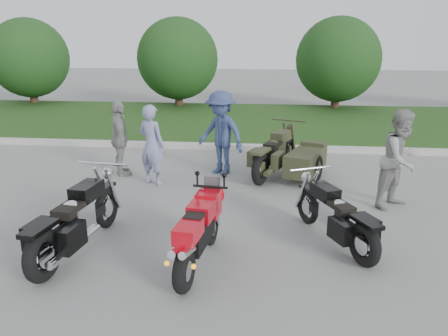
# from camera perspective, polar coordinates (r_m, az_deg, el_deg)

# --- Properties ---
(ground) EXTENTS (80.00, 80.00, 0.00)m
(ground) POSITION_cam_1_polar(r_m,az_deg,el_deg) (7.00, -4.48, -9.56)
(ground) COLOR gray
(ground) RESTS_ON ground
(curb) EXTENTS (60.00, 0.30, 0.15)m
(curb) POSITION_cam_1_polar(r_m,az_deg,el_deg) (12.60, 0.50, 2.79)
(curb) COLOR #BAB8AF
(curb) RESTS_ON ground
(grass_strip) EXTENTS (60.00, 8.00, 0.14)m
(grass_strip) POSITION_cam_1_polar(r_m,az_deg,el_deg) (16.64, 1.93, 6.17)
(grass_strip) COLOR #30581E
(grass_strip) RESTS_ON ground
(tree_far_left) EXTENTS (3.60, 3.60, 4.00)m
(tree_far_left) POSITION_cam_1_polar(r_m,az_deg,el_deg) (22.66, -24.11, 12.97)
(tree_far_left) COLOR #3F2B1C
(tree_far_left) RESTS_ON ground
(tree_mid_left) EXTENTS (3.60, 3.60, 4.00)m
(tree_mid_left) POSITION_cam_1_polar(r_m,az_deg,el_deg) (20.14, -6.06, 13.99)
(tree_mid_left) COLOR #3F2B1C
(tree_mid_left) RESTS_ON ground
(tree_mid_right) EXTENTS (3.60, 3.60, 4.00)m
(tree_mid_right) POSITION_cam_1_polar(r_m,az_deg,el_deg) (19.89, 14.67, 13.53)
(tree_mid_right) COLOR #3F2B1C
(tree_mid_right) RESTS_ON ground
(sportbike_red) EXTENTS (0.47, 1.94, 0.92)m
(sportbike_red) POSITION_cam_1_polar(r_m,az_deg,el_deg) (6.05, -3.40, -8.25)
(sportbike_red) COLOR black
(sportbike_red) RESTS_ON ground
(cruiser_left) EXTENTS (0.52, 2.47, 0.95)m
(cruiser_left) POSITION_cam_1_polar(r_m,az_deg,el_deg) (6.79, -18.93, -6.83)
(cruiser_left) COLOR black
(cruiser_left) RESTS_ON ground
(cruiser_right) EXTENTS (1.08, 2.04, 0.84)m
(cruiser_right) POSITION_cam_1_polar(r_m,az_deg,el_deg) (6.94, 14.58, -6.43)
(cruiser_right) COLOR black
(cruiser_right) RESTS_ON ground
(cruiser_sidecar) EXTENTS (1.74, 2.40, 0.97)m
(cruiser_sidecar) POSITION_cam_1_polar(r_m,az_deg,el_deg) (10.02, 8.90, 1.18)
(cruiser_sidecar) COLOR black
(cruiser_sidecar) RESTS_ON ground
(person_stripe) EXTENTS (0.75, 0.64, 1.75)m
(person_stripe) POSITION_cam_1_polar(r_m,az_deg,el_deg) (9.53, -9.41, 3.00)
(person_stripe) COLOR #7F83AD
(person_stripe) RESTS_ON ground
(person_grey) EXTENTS (1.14, 1.13, 1.86)m
(person_grey) POSITION_cam_1_polar(r_m,az_deg,el_deg) (8.72, 22.08, 1.07)
(person_grey) COLOR gray
(person_grey) RESTS_ON ground
(person_denim) EXTENTS (1.45, 1.29, 1.94)m
(person_denim) POSITION_cam_1_polar(r_m,az_deg,el_deg) (10.13, -0.42, 4.57)
(person_denim) COLOR navy
(person_denim) RESTS_ON ground
(person_back) EXTENTS (0.82, 1.09, 1.72)m
(person_back) POSITION_cam_1_polar(r_m,az_deg,el_deg) (10.30, -13.45, 3.70)
(person_back) COLOR gray
(person_back) RESTS_ON ground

